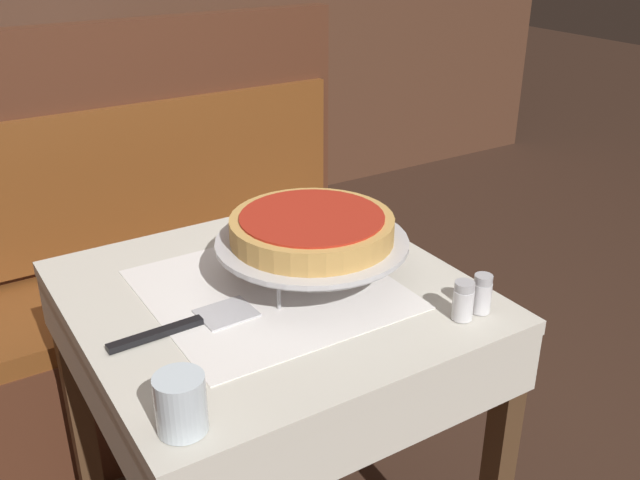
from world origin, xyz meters
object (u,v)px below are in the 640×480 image
at_px(deep_dish_pizza, 312,227).
at_px(salt_shaker, 463,301).
at_px(booth_bench, 110,320).
at_px(condiment_caddy, 76,88).
at_px(dining_table_rear, 78,134).
at_px(pizza_pan_stand, 312,244).
at_px(pepper_shaker, 482,294).
at_px(dining_table_front, 271,332).
at_px(pizza_server, 189,324).
at_px(water_glass_near, 181,404).

xyz_separation_m(deep_dish_pizza, salt_shaker, (0.16, -0.28, -0.08)).
relative_size(booth_bench, condiment_caddy, 9.51).
distance_m(dining_table_rear, pizza_pan_stand, 1.66).
xyz_separation_m(booth_bench, condiment_caddy, (0.22, 0.95, 0.48)).
distance_m(pizza_pan_stand, deep_dish_pizza, 0.04).
bearing_deg(pepper_shaker, deep_dish_pizza, 126.40).
xyz_separation_m(dining_table_front, dining_table_rear, (0.04, 1.64, 0.00)).
distance_m(dining_table_front, pizza_server, 0.22).
relative_size(dining_table_rear, pizza_server, 2.75).
height_order(dining_table_rear, pizza_pan_stand, pizza_pan_stand).
bearing_deg(pepper_shaker, dining_table_rear, 97.52).
height_order(booth_bench, salt_shaker, booth_bench).
height_order(deep_dish_pizza, pepper_shaker, deep_dish_pizza).
bearing_deg(pizza_pan_stand, salt_shaker, -60.41).
bearing_deg(deep_dish_pizza, water_glass_near, -143.84).
height_order(dining_table_rear, booth_bench, booth_bench).
distance_m(dining_table_front, pizza_pan_stand, 0.21).
distance_m(salt_shaker, pepper_shaker, 0.05).
bearing_deg(dining_table_rear, condiment_caddy, 65.41).
bearing_deg(pepper_shaker, dining_table_front, 135.69).
xyz_separation_m(salt_shaker, condiment_caddy, (-0.17, 2.00, 0.02)).
height_order(deep_dish_pizza, salt_shaker, deep_dish_pizza).
relative_size(water_glass_near, salt_shaker, 1.21).
xyz_separation_m(water_glass_near, condiment_caddy, (0.38, 2.01, 0.01)).
bearing_deg(booth_bench, dining_table_rear, 78.03).
xyz_separation_m(dining_table_front, pepper_shaker, (0.29, -0.29, 0.14)).
height_order(booth_bench, condiment_caddy, booth_bench).
height_order(dining_table_front, dining_table_rear, dining_table_rear).
relative_size(salt_shaker, pepper_shaker, 0.99).
distance_m(booth_bench, pizza_server, 0.91).
bearing_deg(pizza_server, booth_bench, 86.74).
height_order(deep_dish_pizza, condiment_caddy, condiment_caddy).
relative_size(deep_dish_pizza, water_glass_near, 3.59).
bearing_deg(salt_shaker, pizza_server, 151.24).
height_order(pizza_server, water_glass_near, water_glass_near).
bearing_deg(pizza_server, pepper_shaker, -26.39).
distance_m(dining_table_front, condiment_caddy, 1.72).
bearing_deg(salt_shaker, condiment_caddy, 94.97).
xyz_separation_m(deep_dish_pizza, condiment_caddy, (-0.02, 1.72, -0.06)).
bearing_deg(dining_table_front, booth_bench, 100.85).
xyz_separation_m(booth_bench, pizza_server, (-0.05, -0.80, 0.43)).
relative_size(dining_table_front, water_glass_near, 8.44).
xyz_separation_m(water_glass_near, pepper_shaker, (0.60, 0.02, -0.01)).
distance_m(booth_bench, water_glass_near, 1.17).
height_order(dining_table_rear, condiment_caddy, condiment_caddy).
bearing_deg(water_glass_near, pizza_pan_stand, 36.16).
height_order(booth_bench, pepper_shaker, booth_bench).
bearing_deg(pizza_server, water_glass_near, -114.27).
xyz_separation_m(booth_bench, salt_shaker, (0.39, -1.05, 0.46)).
xyz_separation_m(deep_dish_pizza, water_glass_near, (-0.40, -0.29, -0.07)).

